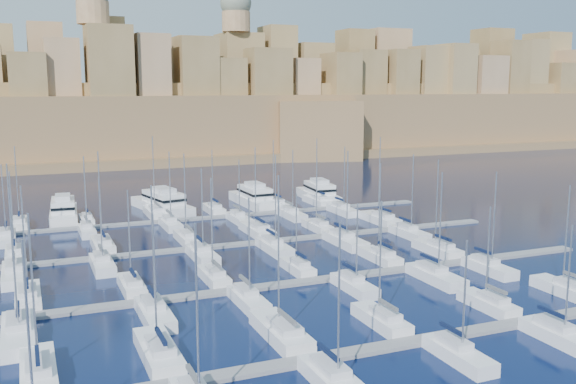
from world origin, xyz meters
name	(u,v)px	position (x,y,z in m)	size (l,w,h in m)	color
ground	(287,258)	(0.00, 0.00, 0.00)	(600.00, 600.00, 0.00)	black
pontoon_near	(419,341)	(0.00, -34.00, 0.20)	(84.00, 2.00, 0.40)	slate
pontoon_mid_near	(323,279)	(0.00, -12.00, 0.20)	(84.00, 2.00, 0.40)	slate
pontoon_mid_far	(264,242)	(0.00, 10.00, 0.20)	(84.00, 2.00, 0.40)	slate
pontoon_far	(224,216)	(0.00, 32.00, 0.20)	(84.00, 2.00, 0.40)	slate
sailboat_0	(38,372)	(-34.92, -28.24, 0.76)	(2.93, 9.75, 14.85)	white
sailboat_1	(159,352)	(-24.55, -28.07, 0.75)	(3.03, 10.11, 13.98)	white
sailboat_2	(281,332)	(-12.26, -27.91, 0.78)	(3.13, 10.43, 16.78)	white
sailboat_3	(381,320)	(-1.21, -28.76, 0.74)	(2.61, 8.71, 13.62)	white
sailboat_4	(489,303)	(12.62, -28.98, 0.72)	(2.48, 8.25, 12.07)	white
sailboat_5	(566,289)	(24.69, -28.53, 0.74)	(2.75, 9.17, 13.71)	white
sailboat_8	(335,381)	(-12.18, -39.61, 0.75)	(2.83, 9.44, 14.67)	white
sailboat_9	(458,354)	(0.78, -39.03, 0.72)	(2.48, 8.27, 11.84)	white
sailboat_10	(560,336)	(12.72, -39.33, 0.73)	(2.67, 8.89, 12.28)	white
sailboat_12	(28,296)	(-35.46, -6.43, 0.75)	(2.81, 9.38, 14.09)	white
sailboat_13	(132,286)	(-23.58, -6.89, 0.73)	(2.53, 8.44, 12.89)	white
sailboat_14	(214,276)	(-13.18, -6.96, 0.74)	(2.49, 8.29, 13.79)	white
sailboat_15	(298,267)	(-1.48, -7.24, 0.71)	(2.32, 7.73, 11.08)	white
sailboat_16	(380,256)	(11.71, -6.78, 0.75)	(2.60, 8.66, 14.50)	white
sailboat_17	(437,249)	(21.89, -6.34, 0.75)	(2.87, 9.55, 14.55)	white
sailboat_18	(19,333)	(-36.44, -18.33, 0.78)	(3.28, 10.92, 15.83)	white
sailboat_19	(154,313)	(-22.91, -17.71, 0.76)	(2.90, 9.65, 15.14)	white
sailboat_20	(248,299)	(-12.03, -17.22, 0.73)	(2.60, 8.66, 13.04)	white
sailboat_21	(354,285)	(1.81, -17.13, 0.72)	(2.55, 8.49, 11.35)	white
sailboat_22	(435,276)	(13.35, -17.81, 0.76)	(2.96, 9.86, 14.65)	white
sailboat_23	(489,267)	(22.39, -17.29, 0.74)	(2.64, 8.79, 14.15)	white
sailboat_24	(15,254)	(-36.97, 15.18, 0.73)	(2.57, 8.58, 13.14)	white
sailboat_25	(103,245)	(-24.43, 15.71, 0.76)	(2.90, 9.67, 15.49)	white
sailboat_26	(187,238)	(-11.28, 15.25, 0.75)	(2.62, 8.72, 14.65)	white
sailboat_27	(257,230)	(1.12, 16.19, 0.77)	(3.19, 10.64, 15.16)	white
sailboat_28	(318,226)	(12.01, 15.05, 0.73)	(2.49, 8.30, 12.95)	white
sailboat_29	(380,219)	(25.29, 16.12, 0.77)	(3.15, 10.49, 16.11)	white
sailboat_30	(15,274)	(-36.95, 3.94, 0.77)	(3.11, 10.37, 15.65)	white
sailboat_31	(102,264)	(-25.78, 4.54, 0.74)	(2.74, 9.14, 13.20)	white
sailboat_32	(202,254)	(-11.70, 4.30, 0.75)	(2.89, 9.65, 13.76)	white
sailboat_33	(274,247)	(-0.36, 4.35, 0.76)	(2.86, 9.53, 15.20)	white
sailboat_34	(345,240)	(11.47, 3.84, 0.77)	(3.17, 10.58, 15.38)	white
sailboat_35	(409,233)	(24.01, 4.57, 0.75)	(2.73, 9.10, 14.27)	white
sailboat_36	(20,223)	(-36.26, 37.50, 0.75)	(2.77, 9.24, 14.81)	white
sailboat_37	(87,220)	(-24.84, 36.62, 0.70)	(2.23, 7.43, 11.05)	white
sailboat_38	(156,213)	(-11.88, 38.07, 0.77)	(3.11, 10.38, 15.83)	white
sailboat_39	(214,209)	(-0.43, 37.28, 0.73)	(2.64, 8.79, 12.84)	white
sailboat_40	(275,204)	(12.87, 37.96, 0.76)	(3.05, 10.17, 14.28)	white
sailboat_41	(318,201)	(22.70, 37.76, 0.75)	(2.93, 9.76, 14.37)	white
sailboat_42	(6,238)	(-38.26, 26.50, 0.74)	(2.77, 9.23, 13.13)	white
sailboat_43	(87,230)	(-25.68, 27.07, 0.74)	(2.42, 8.06, 13.75)	white
sailboat_44	(170,224)	(-11.45, 26.70, 0.74)	(2.65, 8.82, 14.01)	white
sailboat_45	(239,218)	(1.37, 26.88, 0.72)	(2.54, 8.46, 12.04)	white
sailboat_46	(292,214)	(11.90, 26.56, 0.74)	(2.74, 9.12, 13.46)	white
sailboat_47	(342,210)	(22.83, 26.48, 0.74)	(2.78, 9.28, 13.67)	white
motor_yacht_a	(64,211)	(-28.55, 41.22, 1.73)	(5.92, 16.37, 5.25)	white
motor_yacht_b	(163,203)	(-9.52, 42.70, 1.73)	(9.62, 19.92, 5.25)	white
motor_yacht_c	(254,197)	(9.73, 41.87, 1.73)	(5.57, 17.53, 5.25)	white
motor_yacht_d	(319,193)	(24.69, 41.47, 1.73)	(6.56, 16.99, 5.25)	white
fortified_city	(123,115)	(-0.19, 155.26, 14.74)	(460.00, 108.95, 59.52)	brown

